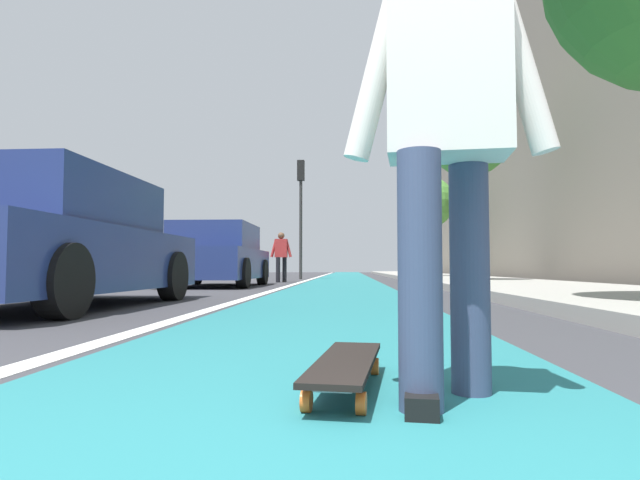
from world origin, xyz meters
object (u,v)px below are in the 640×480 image
at_px(pedestrian_distant, 281,254).
at_px(parked_car_mid, 217,256).
at_px(skateboard, 346,365).
at_px(skater_person, 446,124).
at_px(street_tree_mid, 469,136).
at_px(parked_car_near, 53,243).
at_px(street_tree_far, 428,203).
at_px(traffic_light, 301,198).

bearing_deg(pedestrian_distant, parked_car_mid, 162.46).
xyz_separation_m(skateboard, skater_person, (-0.15, -0.35, 0.84)).
distance_m(street_tree_mid, pedestrian_distant, 6.45).
relative_size(street_tree_mid, pedestrian_distant, 3.20).
distance_m(skateboard, parked_car_mid, 10.83).
distance_m(skateboard, pedestrian_distant, 13.99).
height_order(skateboard, parked_car_mid, parked_car_mid).
relative_size(skateboard, parked_car_mid, 0.21).
bearing_deg(skateboard, pedestrian_distant, 8.49).
bearing_deg(parked_car_near, street_tree_far, -23.99).
relative_size(skater_person, pedestrian_distant, 1.07).
distance_m(parked_car_mid, traffic_light, 8.26).
bearing_deg(street_tree_far, parked_car_mid, 141.09).
xyz_separation_m(street_tree_mid, street_tree_far, (6.89, -0.00, -0.83)).
relative_size(skateboard, parked_car_near, 0.20).
xyz_separation_m(skateboard, parked_car_mid, (10.34, 3.16, 0.63)).
xyz_separation_m(traffic_light, pedestrian_distant, (-4.30, 0.20, -2.32)).
relative_size(street_tree_mid, street_tree_far, 1.24).
distance_m(skateboard, parked_car_near, 5.03).
relative_size(skateboard, street_tree_mid, 0.18).
bearing_deg(skater_person, street_tree_mid, -13.48).
distance_m(traffic_light, street_tree_mid, 8.54).
distance_m(skateboard, skater_person, 0.92).
bearing_deg(traffic_light, parked_car_near, 174.25).
height_order(street_tree_mid, pedestrian_distant, street_tree_mid).
height_order(traffic_light, pedestrian_distant, traffic_light).
xyz_separation_m(traffic_light, street_tree_far, (-0.07, -4.93, -0.26)).
xyz_separation_m(skateboard, pedestrian_distant, (13.82, 2.06, 0.78)).
xyz_separation_m(skater_person, street_tree_far, (18.20, -2.71, 2.00)).
bearing_deg(pedestrian_distant, street_tree_mid, -117.44).
height_order(skater_person, parked_car_mid, skater_person).
relative_size(skateboard, traffic_light, 0.18).
height_order(parked_car_near, pedestrian_distant, pedestrian_distant).
bearing_deg(pedestrian_distant, parked_car_near, 172.92).
xyz_separation_m(skateboard, traffic_light, (18.12, 1.87, 3.10)).
height_order(parked_car_near, street_tree_mid, street_tree_mid).
bearing_deg(parked_car_mid, skateboard, -163.00).
relative_size(parked_car_mid, pedestrian_distant, 2.66).
distance_m(skateboard, traffic_light, 18.48).
height_order(skateboard, traffic_light, traffic_light).
distance_m(parked_car_near, street_tree_mid, 10.26).
bearing_deg(traffic_light, parked_car_mid, 170.55).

